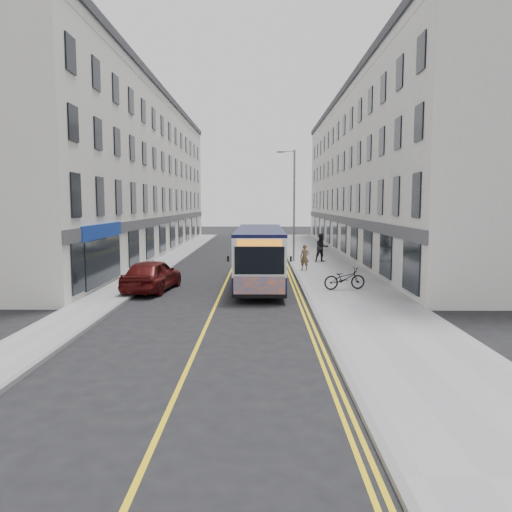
{
  "coord_description": "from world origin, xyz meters",
  "views": [
    {
      "loc": [
        1.91,
        -21.64,
        4.27
      ],
      "look_at": [
        1.65,
        3.5,
        1.6
      ],
      "focal_mm": 35.0,
      "sensor_mm": 36.0,
      "label": 1
    }
  ],
  "objects_px": {
    "streetlamp": "(293,202)",
    "car_maroon": "(152,275)",
    "bicycle": "(344,278)",
    "pedestrian_far": "(322,248)",
    "car_white": "(260,243)",
    "pedestrian_near": "(305,257)",
    "city_bus": "(260,254)"
  },
  "relations": [
    {
      "from": "streetlamp",
      "to": "car_maroon",
      "type": "xyz_separation_m",
      "value": [
        -7.57,
        -11.66,
        -3.59
      ]
    },
    {
      "from": "city_bus",
      "to": "pedestrian_far",
      "type": "relative_size",
      "value": 5.07
    },
    {
      "from": "city_bus",
      "to": "pedestrian_far",
      "type": "xyz_separation_m",
      "value": [
        4.36,
        9.6,
        -0.49
      ]
    },
    {
      "from": "streetlamp",
      "to": "car_white",
      "type": "relative_size",
      "value": 1.9
    },
    {
      "from": "pedestrian_near",
      "to": "car_maroon",
      "type": "bearing_deg",
      "value": -117.23
    },
    {
      "from": "bicycle",
      "to": "car_white",
      "type": "xyz_separation_m",
      "value": [
        -4.14,
        21.52,
        0.04
      ]
    },
    {
      "from": "city_bus",
      "to": "pedestrian_far",
      "type": "distance_m",
      "value": 10.56
    },
    {
      "from": "streetlamp",
      "to": "bicycle",
      "type": "height_order",
      "value": "streetlamp"
    },
    {
      "from": "streetlamp",
      "to": "car_white",
      "type": "distance_m",
      "value": 10.65
    },
    {
      "from": "streetlamp",
      "to": "pedestrian_near",
      "type": "bearing_deg",
      "value": -84.69
    },
    {
      "from": "bicycle",
      "to": "car_maroon",
      "type": "height_order",
      "value": "car_maroon"
    },
    {
      "from": "bicycle",
      "to": "car_white",
      "type": "height_order",
      "value": "car_white"
    },
    {
      "from": "bicycle",
      "to": "pedestrian_near",
      "type": "xyz_separation_m",
      "value": [
        -1.32,
        7.0,
        0.26
      ]
    },
    {
      "from": "pedestrian_far",
      "to": "car_white",
      "type": "xyz_separation_m",
      "value": [
        -4.4,
        10.06,
        -0.43
      ]
    },
    {
      "from": "pedestrian_near",
      "to": "car_maroon",
      "type": "height_order",
      "value": "pedestrian_near"
    },
    {
      "from": "pedestrian_near",
      "to": "car_white",
      "type": "height_order",
      "value": "pedestrian_near"
    },
    {
      "from": "streetlamp",
      "to": "city_bus",
      "type": "height_order",
      "value": "streetlamp"
    },
    {
      "from": "city_bus",
      "to": "car_maroon",
      "type": "relative_size",
      "value": 2.2
    },
    {
      "from": "car_white",
      "to": "city_bus",
      "type": "bearing_deg",
      "value": -85.33
    },
    {
      "from": "pedestrian_near",
      "to": "car_white",
      "type": "distance_m",
      "value": 14.8
    },
    {
      "from": "pedestrian_far",
      "to": "pedestrian_near",
      "type": "bearing_deg",
      "value": -122.28
    },
    {
      "from": "streetlamp",
      "to": "city_bus",
      "type": "bearing_deg",
      "value": -103.18
    },
    {
      "from": "bicycle",
      "to": "streetlamp",
      "type": "bearing_deg",
      "value": -2.64
    },
    {
      "from": "pedestrian_near",
      "to": "pedestrian_far",
      "type": "relative_size",
      "value": 0.79
    },
    {
      "from": "city_bus",
      "to": "car_maroon",
      "type": "bearing_deg",
      "value": -161.92
    },
    {
      "from": "streetlamp",
      "to": "bicycle",
      "type": "bearing_deg",
      "value": -81.49
    },
    {
      "from": "streetlamp",
      "to": "car_maroon",
      "type": "bearing_deg",
      "value": -122.99
    },
    {
      "from": "pedestrian_near",
      "to": "bicycle",
      "type": "bearing_deg",
      "value": -57.04
    },
    {
      "from": "city_bus",
      "to": "bicycle",
      "type": "bearing_deg",
      "value": -24.42
    },
    {
      "from": "pedestrian_near",
      "to": "car_white",
      "type": "xyz_separation_m",
      "value": [
        -2.82,
        14.52,
        -0.22
      ]
    },
    {
      "from": "streetlamp",
      "to": "car_white",
      "type": "bearing_deg",
      "value": 103.71
    },
    {
      "from": "pedestrian_near",
      "to": "car_maroon",
      "type": "distance_m",
      "value": 10.54
    }
  ]
}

